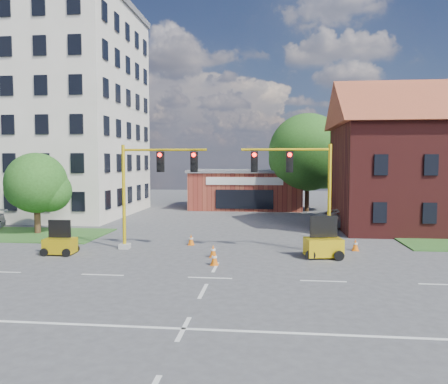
% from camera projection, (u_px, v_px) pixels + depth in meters
% --- Properties ---
extents(ground, '(120.00, 120.00, 0.00)m').
position_uv_depth(ground, '(210.00, 278.00, 19.58)').
color(ground, '#3E3E40').
rests_on(ground, ground).
extents(lane_markings, '(60.00, 36.00, 0.01)m').
position_uv_depth(lane_markings, '(199.00, 299.00, 16.60)').
color(lane_markings, silver).
rests_on(lane_markings, ground).
extents(office_block, '(18.40, 15.40, 20.60)m').
position_uv_depth(office_block, '(38.00, 109.00, 42.69)').
color(office_block, beige).
rests_on(office_block, ground).
extents(brick_shop, '(12.40, 8.40, 4.30)m').
position_uv_depth(brick_shop, '(246.00, 189.00, 49.17)').
color(brick_shop, maroon).
rests_on(brick_shop, ground).
extents(tree_large, '(8.45, 8.05, 10.20)m').
position_uv_depth(tree_large, '(311.00, 155.00, 45.30)').
color(tree_large, '#392215').
rests_on(tree_large, ground).
extents(tree_nw_front, '(4.54, 4.32, 5.85)m').
position_uv_depth(tree_nw_front, '(40.00, 185.00, 31.27)').
color(tree_nw_front, '#392215').
rests_on(tree_nw_front, ground).
extents(signal_mast_west, '(5.30, 0.60, 6.20)m').
position_uv_depth(signal_mast_west, '(151.00, 184.00, 25.71)').
color(signal_mast_west, gray).
rests_on(signal_mast_west, ground).
extents(signal_mast_east, '(5.30, 0.60, 6.20)m').
position_uv_depth(signal_mast_east, '(300.00, 184.00, 24.79)').
color(signal_mast_east, gray).
rests_on(signal_mast_east, ground).
extents(trailer_west, '(1.67, 1.14, 1.87)m').
position_uv_depth(trailer_west, '(60.00, 244.00, 24.50)').
color(trailer_west, yellow).
rests_on(trailer_west, ground).
extents(trailer_east, '(2.12, 1.61, 2.19)m').
position_uv_depth(trailer_east, '(323.00, 245.00, 23.68)').
color(trailer_east, yellow).
rests_on(trailer_east, ground).
extents(cone_a, '(0.40, 0.40, 0.70)m').
position_uv_depth(cone_a, '(213.00, 251.00, 23.78)').
color(cone_a, '#D55E0B').
rests_on(cone_a, ground).
extents(cone_b, '(0.40, 0.40, 0.70)m').
position_uv_depth(cone_b, '(191.00, 240.00, 27.26)').
color(cone_b, '#D55E0B').
rests_on(cone_b, ground).
extents(cone_c, '(0.40, 0.40, 0.70)m').
position_uv_depth(cone_c, '(214.00, 258.00, 21.97)').
color(cone_c, '#D55E0B').
rests_on(cone_c, ground).
extents(cone_d, '(0.40, 0.40, 0.70)m').
position_uv_depth(cone_d, '(355.00, 245.00, 25.55)').
color(cone_d, '#D55E0B').
rests_on(cone_d, ground).
extents(pickup_white, '(5.76, 3.86, 1.47)m').
position_uv_depth(pickup_white, '(348.00, 218.00, 34.47)').
color(pickup_white, silver).
rests_on(pickup_white, ground).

